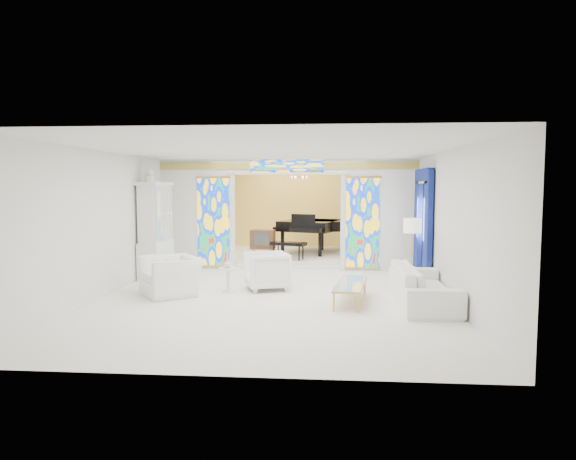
# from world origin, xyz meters

# --- Properties ---
(floor) EXTENTS (12.00, 12.00, 0.00)m
(floor) POSITION_xyz_m (0.00, 0.00, 0.00)
(floor) COLOR white
(floor) RESTS_ON ground
(ceiling) EXTENTS (7.00, 12.00, 0.02)m
(ceiling) POSITION_xyz_m (0.00, 0.00, 3.00)
(ceiling) COLOR silver
(ceiling) RESTS_ON wall_back
(wall_back) EXTENTS (7.00, 0.02, 3.00)m
(wall_back) POSITION_xyz_m (0.00, 6.00, 1.50)
(wall_back) COLOR silver
(wall_back) RESTS_ON floor
(wall_front) EXTENTS (7.00, 0.02, 3.00)m
(wall_front) POSITION_xyz_m (0.00, -6.00, 1.50)
(wall_front) COLOR silver
(wall_front) RESTS_ON floor
(wall_left) EXTENTS (0.02, 12.00, 3.00)m
(wall_left) POSITION_xyz_m (-3.50, 0.00, 1.50)
(wall_left) COLOR silver
(wall_left) RESTS_ON floor
(wall_right) EXTENTS (0.02, 12.00, 3.00)m
(wall_right) POSITION_xyz_m (3.50, 0.00, 1.50)
(wall_right) COLOR silver
(wall_right) RESTS_ON floor
(partition_wall) EXTENTS (7.00, 0.22, 3.00)m
(partition_wall) POSITION_xyz_m (0.00, 2.00, 1.65)
(partition_wall) COLOR silver
(partition_wall) RESTS_ON floor
(stained_glass_left) EXTENTS (0.90, 0.04, 2.40)m
(stained_glass_left) POSITION_xyz_m (-2.03, 1.89, 1.30)
(stained_glass_left) COLOR gold
(stained_glass_left) RESTS_ON partition_wall
(stained_glass_right) EXTENTS (0.90, 0.04, 2.40)m
(stained_glass_right) POSITION_xyz_m (2.03, 1.89, 1.30)
(stained_glass_right) COLOR gold
(stained_glass_right) RESTS_ON partition_wall
(stained_glass_transom) EXTENTS (2.00, 0.04, 0.34)m
(stained_glass_transom) POSITION_xyz_m (0.00, 1.89, 2.82)
(stained_glass_transom) COLOR gold
(stained_glass_transom) RESTS_ON partition_wall
(alcove_platform) EXTENTS (6.80, 3.80, 0.18)m
(alcove_platform) POSITION_xyz_m (0.00, 4.10, 0.09)
(alcove_platform) COLOR white
(alcove_platform) RESTS_ON floor
(gold_curtain_back) EXTENTS (6.70, 0.10, 2.90)m
(gold_curtain_back) POSITION_xyz_m (0.00, 5.88, 1.50)
(gold_curtain_back) COLOR #F1C954
(gold_curtain_back) RESTS_ON wall_back
(chandelier) EXTENTS (0.48, 0.48, 0.30)m
(chandelier) POSITION_xyz_m (0.20, 4.00, 2.55)
(chandelier) COLOR gold
(chandelier) RESTS_ON ceiling
(blue_drapes) EXTENTS (0.14, 1.85, 2.65)m
(blue_drapes) POSITION_xyz_m (3.40, 0.70, 1.58)
(blue_drapes) COLOR navy
(blue_drapes) RESTS_ON wall_right
(china_cabinet) EXTENTS (0.56, 1.46, 2.72)m
(china_cabinet) POSITION_xyz_m (-3.22, 0.60, 1.17)
(china_cabinet) COLOR silver
(china_cabinet) RESTS_ON floor
(armchair_left) EXTENTS (1.58, 1.62, 0.80)m
(armchair_left) POSITION_xyz_m (-2.19, -1.47, 0.40)
(armchair_left) COLOR silver
(armchair_left) RESTS_ON floor
(armchair_right) EXTENTS (1.16, 1.14, 0.84)m
(armchair_right) POSITION_xyz_m (-0.24, -0.79, 0.42)
(armchair_right) COLOR white
(armchair_right) RESTS_ON floor
(sofa) EXTENTS (1.01, 2.58, 0.75)m
(sofa) POSITION_xyz_m (2.95, -1.97, 0.38)
(sofa) COLOR white
(sofa) RESTS_ON floor
(side_table) EXTENTS (0.56, 0.56, 0.53)m
(side_table) POSITION_xyz_m (-1.04, -1.12, 0.34)
(side_table) COLOR silver
(side_table) RESTS_ON floor
(vase) EXTENTS (0.19, 0.19, 0.18)m
(vase) POSITION_xyz_m (-1.04, -1.12, 0.62)
(vase) COLOR silver
(vase) RESTS_ON side_table
(coffee_table) EXTENTS (0.78, 1.82, 0.39)m
(coffee_table) POSITION_xyz_m (1.56, -1.89, 0.36)
(coffee_table) COLOR silver
(coffee_table) RESTS_ON floor
(floor_lamp) EXTENTS (0.47, 0.47, 1.59)m
(floor_lamp) POSITION_xyz_m (2.93, -0.73, 1.36)
(floor_lamp) COLOR gold
(floor_lamp) RESTS_ON floor
(grand_piano) EXTENTS (2.64, 3.25, 1.25)m
(grand_piano) POSITION_xyz_m (0.74, 4.29, 1.02)
(grand_piano) COLOR black
(grand_piano) RESTS_ON alcove_platform
(tv_console) EXTENTS (0.72, 0.51, 0.81)m
(tv_console) POSITION_xyz_m (-0.82, 3.05, 0.71)
(tv_console) COLOR brown
(tv_console) RESTS_ON alcove_platform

